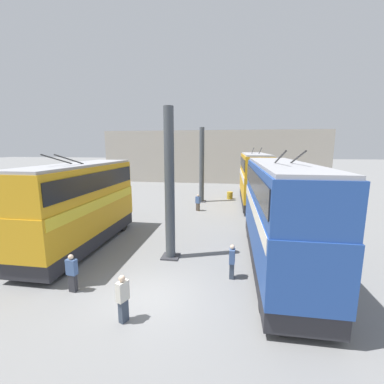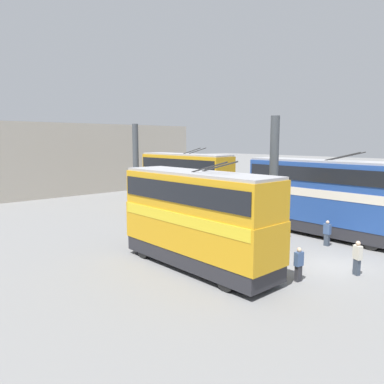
# 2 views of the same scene
# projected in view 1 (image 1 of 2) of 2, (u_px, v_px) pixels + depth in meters

# --- Properties ---
(ground_plane) EXTENTS (240.00, 240.00, 0.00)m
(ground_plane) POSITION_uv_depth(u_px,v_px,m) (149.00, 297.00, 10.17)
(ground_plane) COLOR slate
(depot_back_wall) EXTENTS (0.50, 36.00, 8.41)m
(depot_back_wall) POSITION_uv_depth(u_px,v_px,m) (212.00, 157.00, 40.96)
(depot_back_wall) COLOR #A8A093
(depot_back_wall) RESTS_ON ground_plane
(support_column_near) EXTENTS (0.92, 0.92, 7.84)m
(support_column_near) POSITION_uv_depth(u_px,v_px,m) (170.00, 188.00, 13.16)
(support_column_near) COLOR #42474C
(support_column_near) RESTS_ON ground_plane
(support_column_far) EXTENTS (0.92, 0.92, 7.84)m
(support_column_far) POSITION_uv_depth(u_px,v_px,m) (202.00, 167.00, 27.09)
(support_column_far) COLOR #42474C
(support_column_far) RESTS_ON ground_plane
(bus_left_near) EXTENTS (10.84, 2.54, 5.76)m
(bus_left_near) POSITION_uv_depth(u_px,v_px,m) (279.00, 209.00, 12.35)
(bus_left_near) COLOR black
(bus_left_near) RESTS_ON ground_plane
(bus_left_far) EXTENTS (10.78, 2.54, 5.79)m
(bus_left_far) POSITION_uv_depth(u_px,v_px,m) (254.00, 176.00, 26.27)
(bus_left_far) COLOR black
(bus_left_far) RESTS_ON ground_plane
(bus_right_near) EXTENTS (9.20, 2.54, 5.55)m
(bus_right_near) POSITION_uv_depth(u_px,v_px,m) (80.00, 201.00, 14.77)
(bus_right_near) COLOR black
(bus_right_near) RESTS_ON ground_plane
(person_aisle_midway) EXTENTS (0.41, 0.48, 1.54)m
(person_aisle_midway) POSITION_uv_depth(u_px,v_px,m) (198.00, 202.00, 23.67)
(person_aisle_midway) COLOR #473D33
(person_aisle_midway) RESTS_ON ground_plane
(person_by_right_row) EXTENTS (0.30, 0.45, 1.61)m
(person_by_right_row) POSITION_uv_depth(u_px,v_px,m) (72.00, 272.00, 10.44)
(person_by_right_row) COLOR #2D2D33
(person_by_right_row) RESTS_ON ground_plane
(person_by_left_row) EXTENTS (0.43, 0.27, 1.59)m
(person_by_left_row) POSITION_uv_depth(u_px,v_px,m) (232.00, 261.00, 11.50)
(person_by_left_row) COLOR #384251
(person_by_left_row) RESTS_ON ground_plane
(person_aisle_foreground) EXTENTS (0.48, 0.39, 1.69)m
(person_aisle_foreground) POSITION_uv_depth(u_px,v_px,m) (123.00, 297.00, 8.61)
(person_aisle_foreground) COLOR #384251
(person_aisle_foreground) RESTS_ON ground_plane
(oil_drum) EXTENTS (0.66, 0.66, 0.82)m
(oil_drum) POSITION_uv_depth(u_px,v_px,m) (230.00, 195.00, 29.05)
(oil_drum) COLOR #B28E23
(oil_drum) RESTS_ON ground_plane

